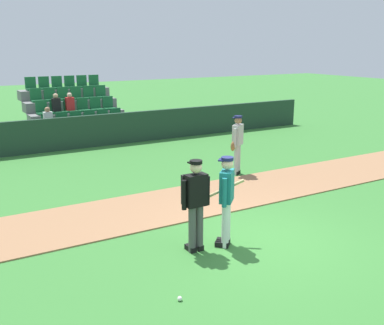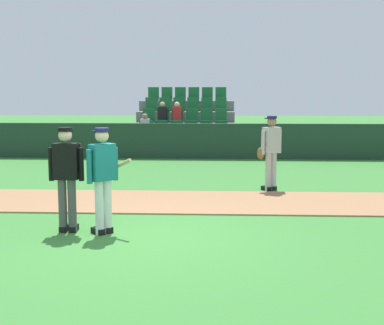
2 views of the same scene
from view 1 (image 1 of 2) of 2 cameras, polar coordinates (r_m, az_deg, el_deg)
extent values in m
plane|color=#387A33|center=(9.20, 8.26, -9.82)|extent=(80.00, 80.00, 0.00)
cube|color=#9E704C|center=(11.31, -0.46, -4.86)|extent=(28.00, 2.30, 0.03)
cube|color=#1E3828|center=(17.65, -12.32, 3.85)|extent=(20.00, 0.16, 1.21)
cube|color=slate|center=(19.89, -14.34, 3.58)|extent=(3.90, 3.80, 0.30)
cube|color=slate|center=(18.63, -13.30, 4.02)|extent=(3.80, 0.85, 0.40)
cube|color=#196033|center=(18.14, -17.40, 4.27)|extent=(0.44, 0.40, 0.08)
cube|color=#196033|center=(18.32, -17.62, 5.14)|extent=(0.44, 0.08, 0.50)
cube|color=silver|center=(18.14, -17.51, 5.23)|extent=(0.32, 0.22, 0.52)
sphere|color=#9E7051|center=(18.10, -17.59, 6.32)|extent=(0.20, 0.20, 0.20)
cube|color=#196033|center=(18.27, -15.72, 4.46)|extent=(0.44, 0.40, 0.08)
cube|color=#196033|center=(18.44, -15.96, 5.32)|extent=(0.44, 0.08, 0.50)
cube|color=#196033|center=(18.41, -14.07, 4.64)|extent=(0.44, 0.40, 0.08)
cube|color=#196033|center=(18.58, -14.31, 5.50)|extent=(0.44, 0.08, 0.50)
cube|color=#196033|center=(18.57, -12.44, 4.82)|extent=(0.44, 0.40, 0.08)
cube|color=#196033|center=(18.74, -12.69, 5.67)|extent=(0.44, 0.08, 0.50)
cube|color=#196033|center=(18.74, -10.84, 4.99)|extent=(0.44, 0.40, 0.08)
cube|color=#196033|center=(18.91, -11.10, 5.83)|extent=(0.44, 0.08, 0.50)
cube|color=#196033|center=(18.93, -9.27, 5.15)|extent=(0.44, 0.40, 0.08)
cube|color=#196033|center=(19.10, -9.54, 5.98)|extent=(0.44, 0.08, 0.50)
cube|color=slate|center=(19.37, -14.12, 5.56)|extent=(3.80, 0.85, 0.40)
cube|color=#196033|center=(18.90, -18.09, 5.84)|extent=(0.44, 0.40, 0.08)
cube|color=#196033|center=(19.08, -18.30, 6.66)|extent=(0.44, 0.08, 0.50)
cube|color=#196033|center=(19.03, -16.47, 6.01)|extent=(0.44, 0.40, 0.08)
cube|color=#196033|center=(19.20, -16.69, 6.82)|extent=(0.44, 0.08, 0.50)
cube|color=black|center=(19.03, -16.58, 6.92)|extent=(0.32, 0.22, 0.52)
sphere|color=tan|center=(19.00, -16.65, 7.97)|extent=(0.20, 0.20, 0.20)
cube|color=#196033|center=(19.16, -14.87, 6.18)|extent=(0.44, 0.40, 0.08)
cube|color=#196033|center=(19.34, -15.10, 6.98)|extent=(0.44, 0.08, 0.50)
cube|color=red|center=(19.17, -14.97, 7.08)|extent=(0.32, 0.22, 0.52)
sphere|color=beige|center=(19.13, -15.04, 8.12)|extent=(0.20, 0.20, 0.20)
cube|color=#196033|center=(19.31, -13.30, 6.34)|extent=(0.44, 0.40, 0.08)
cube|color=#196033|center=(19.49, -13.54, 7.14)|extent=(0.44, 0.08, 0.50)
cube|color=#196033|center=(19.48, -11.75, 6.49)|extent=(0.44, 0.40, 0.08)
cube|color=#196033|center=(19.66, -11.99, 7.28)|extent=(0.44, 0.08, 0.50)
cube|color=#196033|center=(19.66, -10.22, 6.63)|extent=(0.44, 0.40, 0.08)
cube|color=#196033|center=(19.83, -10.48, 7.42)|extent=(0.44, 0.08, 0.50)
cube|color=slate|center=(20.12, -14.89, 6.99)|extent=(3.80, 0.85, 0.40)
cube|color=#196033|center=(19.68, -18.73, 7.28)|extent=(0.44, 0.40, 0.08)
cube|color=#196033|center=(19.87, -18.93, 8.05)|extent=(0.44, 0.08, 0.50)
cube|color=#196033|center=(19.80, -17.17, 7.44)|extent=(0.44, 0.40, 0.08)
cube|color=#196033|center=(19.98, -17.37, 8.21)|extent=(0.44, 0.08, 0.50)
cube|color=#196033|center=(19.93, -15.62, 7.59)|extent=(0.44, 0.40, 0.08)
cube|color=#196033|center=(20.11, -15.84, 8.35)|extent=(0.44, 0.08, 0.50)
cube|color=#196033|center=(20.07, -14.10, 7.74)|extent=(0.44, 0.40, 0.08)
cube|color=#196033|center=(20.26, -14.32, 8.49)|extent=(0.44, 0.08, 0.50)
cube|color=#196033|center=(20.23, -12.59, 7.87)|extent=(0.44, 0.40, 0.08)
cube|color=#196033|center=(20.42, -12.83, 8.62)|extent=(0.44, 0.08, 0.50)
cube|color=#196033|center=(20.41, -11.11, 8.00)|extent=(0.44, 0.40, 0.08)
cube|color=#196033|center=(20.59, -11.35, 8.75)|extent=(0.44, 0.08, 0.50)
cube|color=slate|center=(20.90, -15.60, 8.31)|extent=(3.80, 0.85, 0.40)
cube|color=#196033|center=(20.47, -19.33, 8.61)|extent=(0.44, 0.40, 0.08)
cube|color=#196033|center=(20.66, -19.51, 9.34)|extent=(0.44, 0.08, 0.50)
cube|color=#196033|center=(20.58, -17.82, 8.76)|extent=(0.44, 0.40, 0.08)
cube|color=#196033|center=(20.77, -18.01, 9.49)|extent=(0.44, 0.08, 0.50)
cube|color=#196033|center=(20.71, -16.32, 8.90)|extent=(0.44, 0.40, 0.08)
cube|color=#196033|center=(20.90, -16.52, 9.62)|extent=(0.44, 0.08, 0.50)
cube|color=#196033|center=(20.85, -14.84, 9.03)|extent=(0.44, 0.40, 0.08)
cube|color=#196033|center=(21.04, -15.05, 9.75)|extent=(0.44, 0.08, 0.50)
cube|color=#196033|center=(21.00, -13.38, 9.16)|extent=(0.44, 0.40, 0.08)
cube|color=#196033|center=(21.19, -13.60, 9.87)|extent=(0.44, 0.08, 0.50)
cube|color=#196033|center=(21.17, -11.94, 9.28)|extent=(0.44, 0.40, 0.08)
cube|color=#196033|center=(21.36, -12.17, 9.98)|extent=(0.44, 0.08, 0.50)
cylinder|color=white|center=(8.75, 4.18, -7.80)|extent=(0.14, 0.14, 0.90)
cylinder|color=white|center=(8.90, 4.36, -7.41)|extent=(0.14, 0.14, 0.90)
cube|color=black|center=(8.92, 3.74, -10.14)|extent=(0.27, 0.27, 0.10)
cube|color=black|center=(9.06, 3.93, -9.73)|extent=(0.27, 0.27, 0.10)
cube|color=#197075|center=(8.57, 4.36, -2.95)|extent=(0.44, 0.44, 0.60)
cylinder|color=#197075|center=(8.35, 4.06, -3.78)|extent=(0.09, 0.09, 0.55)
cylinder|color=#197075|center=(8.82, 4.64, -2.79)|extent=(0.09, 0.09, 0.55)
sphere|color=beige|center=(8.45, 4.42, -0.17)|extent=(0.22, 0.22, 0.22)
cylinder|color=#191E4C|center=(8.43, 4.43, 0.49)|extent=(0.23, 0.23, 0.06)
cube|color=#191E4C|center=(8.45, 3.76, 0.33)|extent=(0.21, 0.21, 0.02)
cylinder|color=tan|center=(8.87, 3.99, -3.36)|extent=(0.73, 0.42, 0.41)
cylinder|color=#4C4C4C|center=(8.53, 0.02, -8.35)|extent=(0.14, 0.14, 0.90)
cylinder|color=#4C4C4C|center=(8.61, 0.94, -8.14)|extent=(0.14, 0.14, 0.90)
cube|color=black|center=(8.74, -0.19, -10.64)|extent=(0.12, 0.26, 0.10)
cube|color=black|center=(8.82, 0.72, -10.41)|extent=(0.12, 0.26, 0.10)
cube|color=black|center=(8.31, 0.49, -3.47)|extent=(0.40, 0.23, 0.60)
cylinder|color=black|center=(8.21, -1.00, -4.08)|extent=(0.09, 0.09, 0.55)
cylinder|color=black|center=(8.46, 1.94, -3.52)|extent=(0.09, 0.09, 0.55)
sphere|color=beige|center=(8.19, 0.50, -0.61)|extent=(0.22, 0.22, 0.22)
cylinder|color=black|center=(8.16, 0.50, 0.07)|extent=(0.23, 0.23, 0.06)
cube|color=black|center=(8.25, 0.14, 0.01)|extent=(0.18, 0.12, 0.02)
cube|color=black|center=(8.42, 0.03, -3.24)|extent=(0.44, 0.09, 0.56)
cylinder|color=#B2B2B2|center=(13.58, 5.54, 0.31)|extent=(0.14, 0.14, 0.90)
cylinder|color=#B2B2B2|center=(13.73, 5.76, 0.46)|extent=(0.14, 0.14, 0.90)
cube|color=black|center=(13.70, 5.26, -1.29)|extent=(0.25, 0.28, 0.10)
cube|color=black|center=(13.85, 5.48, -1.12)|extent=(0.25, 0.28, 0.10)
cube|color=#B2B2B2|center=(13.49, 5.73, 3.47)|extent=(0.45, 0.41, 0.60)
cylinder|color=#B2B2B2|center=(13.27, 5.37, 3.07)|extent=(0.09, 0.09, 0.55)
cylinder|color=#B2B2B2|center=(13.74, 6.07, 3.45)|extent=(0.09, 0.09, 0.55)
sphere|color=#9E7051|center=(13.42, 5.78, 5.27)|extent=(0.22, 0.22, 0.22)
cylinder|color=#191E4C|center=(13.40, 5.79, 5.70)|extent=(0.23, 0.23, 0.06)
cube|color=#191E4C|center=(13.44, 5.38, 5.60)|extent=(0.22, 0.20, 0.02)
ellipsoid|color=brown|center=(13.32, 5.11, 2.02)|extent=(0.23, 0.21, 0.28)
sphere|color=white|center=(7.22, -1.53, -16.61)|extent=(0.07, 0.07, 0.07)
camera|label=2|loc=(6.96, 73.72, -7.62)|focal=50.53mm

